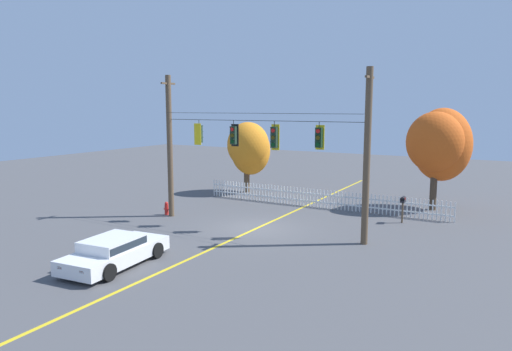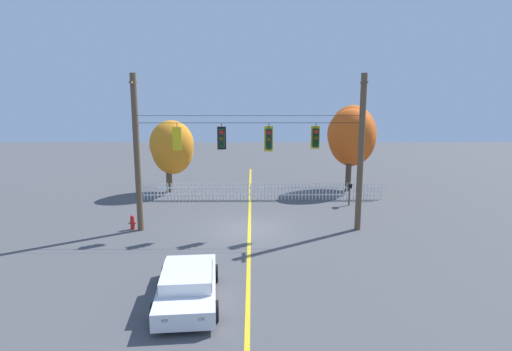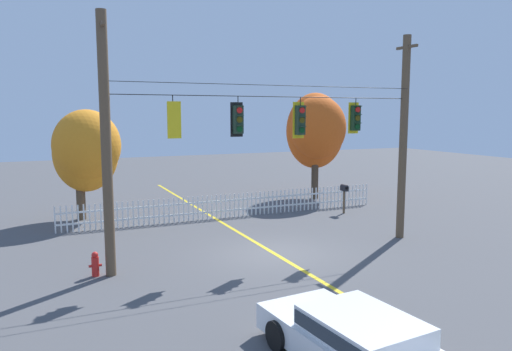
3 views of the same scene
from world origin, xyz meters
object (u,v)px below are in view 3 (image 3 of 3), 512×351
fire_hydrant (95,264)px  traffic_signal_southbound_primary (238,119)px  autumn_maple_mid (316,130)px  traffic_signal_northbound_secondary (173,120)px  autumn_maple_near_fence (86,150)px  traffic_signal_northbound_primary (355,118)px  traffic_signal_eastbound_side (300,120)px  parked_car (359,341)px  roadside_mailbox (344,190)px

fire_hydrant → traffic_signal_southbound_primary: bearing=-1.1°
autumn_maple_mid → fire_hydrant: size_ratio=7.99×
traffic_signal_northbound_secondary → autumn_maple_near_fence: traffic_signal_northbound_secondary is taller
traffic_signal_northbound_primary → autumn_maple_near_fence: size_ratio=0.26×
autumn_maple_near_fence → traffic_signal_eastbound_side: bearing=-53.0°
traffic_signal_southbound_primary → fire_hydrant: 6.34m
traffic_signal_eastbound_side → autumn_maple_near_fence: bearing=127.0°
parked_car → fire_hydrant: bearing=117.1°
traffic_signal_eastbound_side → roadside_mailbox: bearing=42.5°
traffic_signal_northbound_secondary → fire_hydrant: traffic_signal_northbound_secondary is taller
traffic_signal_southbound_primary → traffic_signal_eastbound_side: 2.33m
traffic_signal_northbound_primary → roadside_mailbox: traffic_signal_northbound_primary is taller
traffic_signal_eastbound_side → autumn_maple_near_fence: 10.68m
traffic_signal_northbound_secondary → traffic_signal_eastbound_side: bearing=0.2°
parked_car → fire_hydrant: 8.72m
traffic_signal_southbound_primary → parked_car: bearing=-94.9°
traffic_signal_southbound_primary → autumn_maple_near_fence: size_ratio=0.26×
parked_car → fire_hydrant: parked_car is taller
traffic_signal_northbound_secondary → autumn_maple_mid: 14.14m
traffic_signal_eastbound_side → autumn_maple_mid: size_ratio=0.23×
autumn_maple_near_fence → fire_hydrant: 8.88m
traffic_signal_northbound_primary → autumn_maple_mid: 9.99m
traffic_signal_southbound_primary → autumn_maple_near_fence: traffic_signal_southbound_primary is taller
traffic_signal_southbound_primary → autumn_maple_mid: 12.56m
fire_hydrant → roadside_mailbox: size_ratio=0.53×
traffic_signal_eastbound_side → fire_hydrant: 8.18m
traffic_signal_northbound_primary → traffic_signal_eastbound_side: bearing=180.0°
traffic_signal_northbound_secondary → roadside_mailbox: traffic_signal_northbound_secondary is taller
traffic_signal_northbound_primary → autumn_maple_near_fence: bearing=135.7°
traffic_signal_northbound_primary → traffic_signal_northbound_secondary: bearing=-179.8°
autumn_maple_mid → roadside_mailbox: autumn_maple_mid is taller
traffic_signal_northbound_secondary → traffic_signal_southbound_primary: bearing=0.5°
traffic_signal_eastbound_side → fire_hydrant: (-6.96, 0.09, -4.29)m
traffic_signal_northbound_secondary → traffic_signal_southbound_primary: 2.17m
roadside_mailbox → autumn_maple_mid: bearing=76.9°
traffic_signal_northbound_secondary → traffic_signal_eastbound_side: size_ratio=0.93×
traffic_signal_eastbound_side → fire_hydrant: traffic_signal_eastbound_side is taller
traffic_signal_eastbound_side → traffic_signal_northbound_primary: same height
autumn_maple_near_fence → fire_hydrant: size_ratio=6.68×
traffic_signal_eastbound_side → traffic_signal_southbound_primary: bearing=-180.0°
traffic_signal_northbound_primary → autumn_maple_mid: bearing=66.9°
traffic_signal_southbound_primary → traffic_signal_eastbound_side: (2.33, 0.00, -0.03)m
autumn_maple_near_fence → autumn_maple_mid: (12.60, 0.70, 0.70)m
fire_hydrant → autumn_maple_near_fence: bearing=85.9°
traffic_signal_southbound_primary → traffic_signal_northbound_secondary: bearing=-179.5°
parked_car → roadside_mailbox: (8.20, 12.45, 0.56)m
traffic_signal_southbound_primary → autumn_maple_mid: autumn_maple_mid is taller
traffic_signal_northbound_secondary → traffic_signal_southbound_primary: same height
autumn_maple_near_fence → fire_hydrant: autumn_maple_near_fence is taller
traffic_signal_northbound_secondary → traffic_signal_northbound_primary: (6.81, 0.02, 0.03)m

